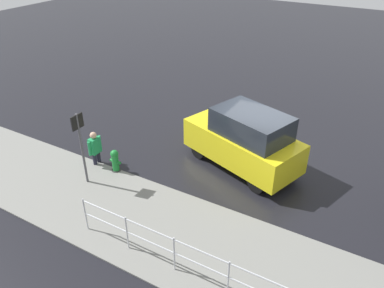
{
  "coord_description": "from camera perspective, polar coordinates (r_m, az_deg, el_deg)",
  "views": [
    {
      "loc": [
        -3.33,
        10.24,
        7.07
      ],
      "look_at": [
        1.83,
        1.24,
        0.9
      ],
      "focal_mm": 35.0,
      "sensor_mm": 36.0,
      "label": 1
    }
  ],
  "objects": [
    {
      "name": "pedestrian",
      "position": [
        12.77,
        -14.57,
        -0.38
      ],
      "size": [
        0.25,
        0.57,
        1.22
      ],
      "color": "#1E8C4C",
      "rests_on": "ground"
    },
    {
      "name": "ground_plane",
      "position": [
        12.88,
        9.85,
        -3.06
      ],
      "size": [
        60.0,
        60.0,
        0.0
      ],
      "primitive_type": "plane",
      "color": "black"
    },
    {
      "name": "moving_hatchback",
      "position": [
        12.18,
        8.0,
        0.66
      ],
      "size": [
        4.24,
        2.86,
        2.06
      ],
      "color": "yellow",
      "rests_on": "ground"
    },
    {
      "name": "fire_hydrant",
      "position": [
        12.39,
        -11.62,
        -2.55
      ],
      "size": [
        0.42,
        0.31,
        0.8
      ],
      "color": "#197A2D",
      "rests_on": "ground"
    },
    {
      "name": "metal_railing",
      "position": [
        8.56,
        1.29,
        -17.34
      ],
      "size": [
        6.84,
        0.04,
        1.05
      ],
      "color": "#B7BABF",
      "rests_on": "ground"
    },
    {
      "name": "sign_post",
      "position": [
        11.47,
        -16.66,
        0.72
      ],
      "size": [
        0.07,
        0.44,
        2.4
      ],
      "color": "#4C4C51",
      "rests_on": "ground"
    },
    {
      "name": "kerb_strip",
      "position": [
        9.86,
        0.68,
        -14.89
      ],
      "size": [
        24.0,
        3.2,
        0.04
      ],
      "primitive_type": "cube",
      "color": "slate",
      "rests_on": "ground"
    }
  ]
}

